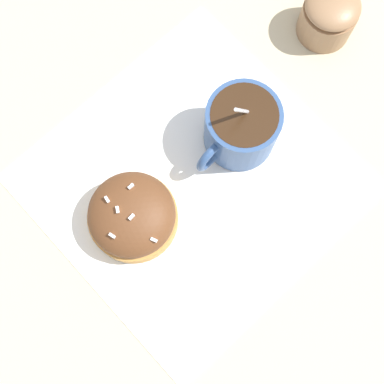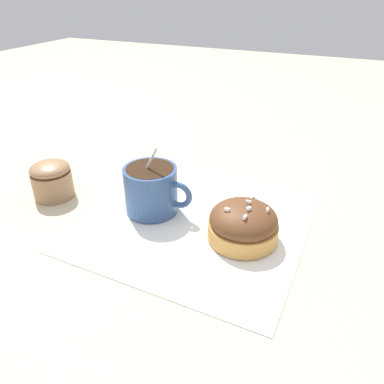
% 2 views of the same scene
% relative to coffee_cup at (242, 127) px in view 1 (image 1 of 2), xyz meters
% --- Properties ---
extents(ground_plane, '(3.00, 3.00, 0.00)m').
position_rel_coffee_cup_xyz_m(ground_plane, '(0.07, -0.00, -0.04)').
color(ground_plane, '#C6B793').
extents(paper_napkin, '(0.33, 0.33, 0.00)m').
position_rel_coffee_cup_xyz_m(paper_napkin, '(0.07, -0.00, -0.04)').
color(paper_napkin, white).
rests_on(paper_napkin, ground_plane).
extents(coffee_cup, '(0.11, 0.08, 0.11)m').
position_rel_coffee_cup_xyz_m(coffee_cup, '(0.00, 0.00, 0.00)').
color(coffee_cup, '#335184').
rests_on(coffee_cup, paper_napkin).
extents(frosted_pastry, '(0.10, 0.10, 0.06)m').
position_rel_coffee_cup_xyz_m(frosted_pastry, '(0.15, -0.01, -0.02)').
color(frosted_pastry, '#D19347').
rests_on(frosted_pastry, paper_napkin).
extents(sugar_bowl, '(0.07, 0.07, 0.06)m').
position_rel_coffee_cup_xyz_m(sugar_bowl, '(-0.18, -0.03, -0.01)').
color(sugar_bowl, '#99704C').
rests_on(sugar_bowl, ground_plane).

